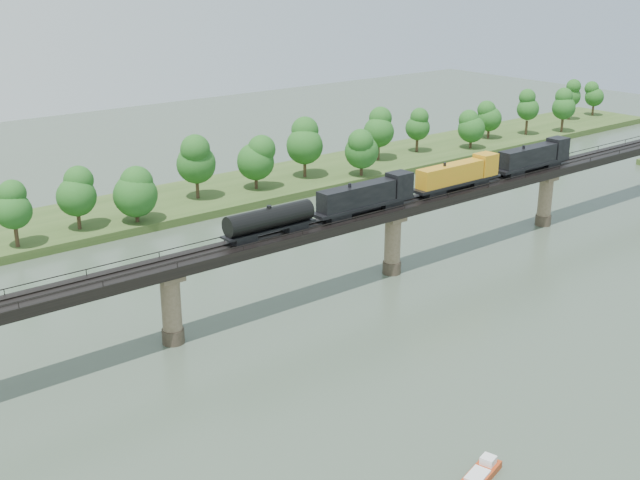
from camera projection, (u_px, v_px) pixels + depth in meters
ground at (545, 337)px, 108.33m from camera, size 400.00×400.00×0.00m
far_bank at (213, 195)px, 170.59m from camera, size 300.00×24.00×1.60m
bridge at (393, 241)px, 128.59m from camera, size 236.00×30.00×11.50m
bridge_superstructure at (394, 204)px, 126.50m from camera, size 220.00×4.90×0.75m
far_treeline at (188, 169)px, 159.79m from camera, size 289.06×17.54×13.60m
freight_train at (428, 182)px, 130.27m from camera, size 75.72×2.95×5.21m
motorboat at (482, 473)px, 78.81m from camera, size 5.91×3.42×1.56m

